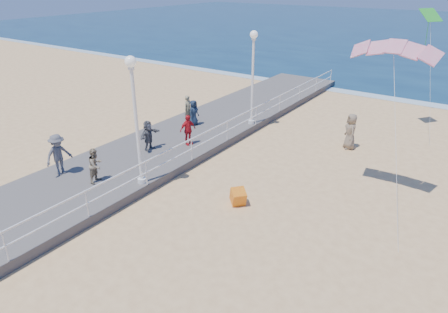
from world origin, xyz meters
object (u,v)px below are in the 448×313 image
Objects in this scene: spectator_5 at (148,135)px; box_kite at (238,198)px; spectator_6 at (188,109)px; spectator_3 at (188,130)px; lamp_post_far at (253,69)px; spectator_1 at (96,165)px; spectator_2 at (58,155)px; lamp_post_mid at (135,109)px; spectator_4 at (194,113)px; beach_walker_c at (351,131)px.

spectator_5 is 6.43m from box_kite.
spectator_6 is 2.77× the size of box_kite.
spectator_3 is at bearing -41.01° from spectator_5.
lamp_post_far is 3.53× the size of spectator_1.
spectator_1 is 0.81× the size of spectator_2.
spectator_3 is at bearing -132.58° from spectator_6.
spectator_6 is at bearing 1.14° from spectator_2.
spectator_6 reaches higher than spectator_1.
lamp_post_mid is 4.45m from spectator_2.
lamp_post_far reaches higher than spectator_4.
lamp_post_mid is at bearing -90.00° from lamp_post_far.
box_kite is (6.62, -5.51, -0.85)m from spectator_4.
spectator_5 is 4.35m from spectator_6.
lamp_post_far is 3.34× the size of spectator_3.
spectator_1 is 1.93m from spectator_2.
lamp_post_mid is at bearing -66.24° from beach_walker_c.
lamp_post_mid is at bearing -147.15° from spectator_6.
spectator_4 is at bearing 0.46° from spectator_5.
beach_walker_c is at bearing -36.51° from spectator_2.
spectator_6 is (0.35, 8.44, -0.10)m from spectator_2.
spectator_2 is 8.06m from box_kite.
beach_walker_c reaches higher than spectator_4.
spectator_3 is 2.65× the size of box_kite.
spectator_3 reaches higher than box_kite.
spectator_6 is 0.87× the size of beach_walker_c.
lamp_post_far is 6.36m from beach_walker_c.
spectator_2 is at bearing -108.60° from lamp_post_far.
lamp_post_mid is 3.48× the size of spectator_5.
box_kite is at bearing -129.80° from spectator_4.
box_kite is (3.97, 1.36, -3.36)m from lamp_post_mid.
lamp_post_mid is 9.00m from lamp_post_far.
box_kite is at bearing -119.77° from spectator_6.
beach_walker_c is (5.73, 9.55, -2.70)m from lamp_post_mid.
beach_walker_c is (8.37, 2.68, -0.19)m from spectator_4.
spectator_1 is 12.86m from beach_walker_c.
beach_walker_c is (7.37, 10.53, -0.20)m from spectator_1.
spectator_5 is (-0.59, 3.73, 0.01)m from spectator_1.
spectator_4 is 0.78× the size of beach_walker_c.
spectator_2 is (-1.86, -0.46, 0.18)m from spectator_1.
spectator_3 reaches higher than spectator_1.
spectator_6 is at bearing 75.25° from spectator_4.
spectator_2 reaches higher than spectator_4.
spectator_6 is at bearing -3.54° from spectator_1.
lamp_post_far is at bearing -24.85° from spectator_5.
spectator_2 is 0.97× the size of beach_walker_c.
spectator_5 reaches higher than box_kite.
spectator_2 is at bearing 151.95° from box_kite.
spectator_1 is 7.91m from spectator_4.
spectator_6 is at bearing -147.76° from lamp_post_far.
spectator_6 reaches higher than spectator_5.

